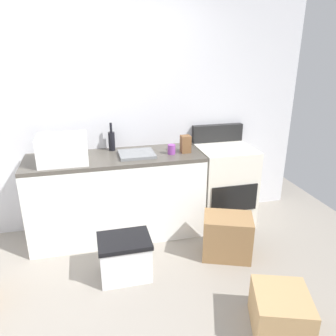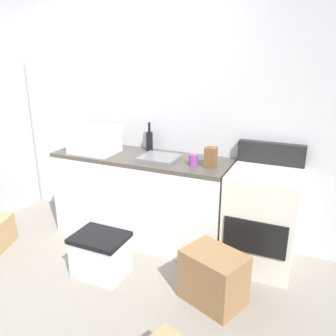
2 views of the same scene
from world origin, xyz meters
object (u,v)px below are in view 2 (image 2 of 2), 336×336
Objects in this scene: wine_bottle at (149,140)px; storage_bin at (101,254)px; cardboard_box_small at (213,277)px; stove_oven at (261,217)px; microwave at (94,140)px; coffee_mug at (193,160)px; knife_block at (211,157)px.

wine_bottle is 1.25m from storage_bin.
wine_bottle is at bearing 138.38° from cardboard_box_small.
microwave is at bearing -176.94° from stove_oven.
knife_block reaches higher than coffee_mug.
stove_oven is 1.81m from microwave.
microwave is 4.60× the size of coffee_mug.
coffee_mug is (-0.64, -0.08, 0.48)m from stove_oven.
microwave reaches higher than knife_block.
wine_bottle is 1.67× the size of knife_block.
cardboard_box_small is (0.41, -0.61, -0.74)m from coffee_mug.
stove_oven is at bearing -9.38° from wine_bottle.
coffee_mug is at bearing 123.85° from cardboard_box_small.
wine_bottle is 0.79m from knife_block.
storage_bin is at bearing -54.15° from microwave.
stove_oven is at bearing 71.33° from cardboard_box_small.
stove_oven is at bearing 31.04° from storage_bin.
stove_oven is at bearing 6.49° from knife_block.
storage_bin is (-0.60, -0.67, -0.76)m from coffee_mug.
stove_oven reaches higher than storage_bin.
knife_block is at bearing -19.02° from wine_bottle.
storage_bin is at bearing -137.66° from knife_block.
microwave is at bearing -178.29° from knife_block.
wine_bottle reaches higher than stove_oven.
knife_block is at bearing 42.34° from storage_bin.
knife_block is at bearing -173.51° from stove_oven.
cardboard_box_small is at bearing -56.15° from coffee_mug.
knife_block is (1.23, 0.04, -0.05)m from microwave.
microwave reaches higher than coffee_mug.
stove_oven is 0.80m from coffee_mug.
knife_block is 0.39× the size of storage_bin.
coffee_mug is (1.07, 0.02, -0.09)m from microwave.
wine_bottle is at bearing 31.27° from microwave.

